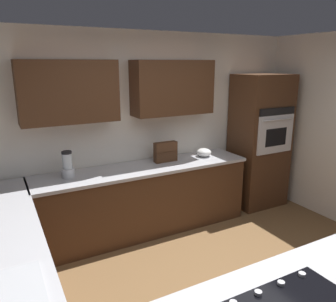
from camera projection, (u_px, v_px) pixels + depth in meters
wall_back at (136, 121)px, 4.38m from camera, size 6.00×0.44×2.60m
lower_cabinets_back at (145, 200)px, 4.36m from camera, size 2.80×0.60×0.86m
countertop_back at (144, 168)px, 4.24m from camera, size 2.84×0.64×0.04m
lower_cabinets_side at (6, 296)px, 2.58m from camera, size 0.60×2.90×0.86m
wall_oven at (260, 141)px, 5.09m from camera, size 0.80×0.66×2.03m
blender at (68, 166)px, 3.80m from camera, size 0.15×0.15×0.32m
mixing_bowl at (204, 152)px, 4.69m from camera, size 0.21×0.21×0.12m
spice_rack at (166, 152)px, 4.43m from camera, size 0.32×0.11×0.27m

